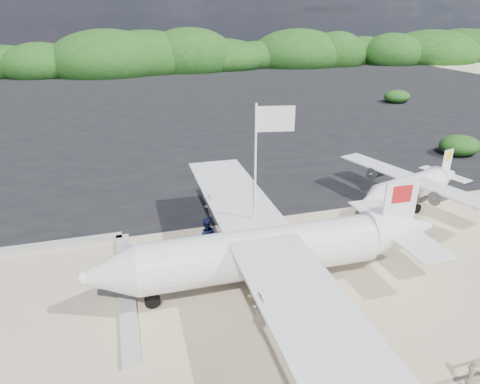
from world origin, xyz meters
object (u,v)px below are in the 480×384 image
object	(u,v)px
crew_a	(238,233)
crew_b	(206,237)
baggage_cart	(252,264)
signboard	(296,279)
aircraft_large	(342,110)
aircraft_small	(35,110)
flagpole	(254,272)

from	to	relation	value
crew_a	crew_b	world-z (taller)	crew_b
baggage_cart	signboard	distance (m)	1.73
baggage_cart	crew_a	world-z (taller)	crew_a
crew_a	aircraft_large	xyz separation A→B (m)	(15.77, 20.82, -0.75)
signboard	crew_b	world-z (taller)	crew_b
crew_a	aircraft_small	size ratio (longest dim) A/B	0.24
baggage_cart	aircraft_large	xyz separation A→B (m)	(15.52, 21.82, 0.00)
crew_b	crew_a	bearing A→B (deg)	-172.94
baggage_cart	aircraft_small	bearing A→B (deg)	130.59
aircraft_large	crew_b	bearing A→B (deg)	51.81
flagpole	aircraft_small	size ratio (longest dim) A/B	0.93
flagpole	crew_b	world-z (taller)	flagpole
crew_b	aircraft_small	size ratio (longest dim) A/B	0.25
flagpole	aircraft_large	distance (m)	27.25
baggage_cart	crew_b	bearing A→B (deg)	165.74
crew_a	signboard	bearing A→B (deg)	142.15
crew_b	aircraft_large	bearing A→B (deg)	-123.03
aircraft_large	signboard	bearing A→B (deg)	59.05
crew_a	aircraft_large	size ratio (longest dim) A/B	0.11
aircraft_small	crew_a	bearing A→B (deg)	95.10
crew_b	aircraft_small	xyz separation A→B (m)	(-9.60, 28.45, -0.78)
crew_a	crew_b	bearing A→B (deg)	22.49
baggage_cart	aircraft_small	distance (m)	31.42
aircraft_small	baggage_cart	bearing A→B (deg)	94.87
aircraft_large	crew_a	bearing A→B (deg)	53.80
baggage_cart	signboard	xyz separation A→B (m)	(1.12, -1.32, 0.00)
crew_b	aircraft_large	world-z (taller)	aircraft_large
flagpole	aircraft_small	world-z (taller)	flagpole
crew_b	aircraft_large	size ratio (longest dim) A/B	0.11
baggage_cart	aircraft_large	world-z (taller)	aircraft_large
baggage_cart	signboard	world-z (taller)	signboard
flagpole	crew_b	size ratio (longest dim) A/B	3.77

